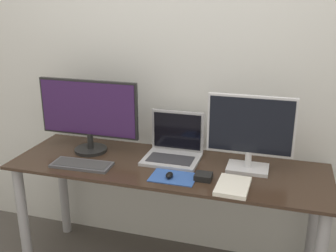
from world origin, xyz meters
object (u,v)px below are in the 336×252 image
object	(u,v)px
book	(233,186)
power_brick	(203,177)
monitor_right	(250,132)
monitor_left	(89,113)
keyboard	(82,165)
mouse	(169,175)
laptop	(174,147)

from	to	relation	value
book	power_brick	bearing A→B (deg)	161.53
monitor_right	monitor_left	bearing A→B (deg)	180.00
book	monitor_right	bearing A→B (deg)	78.81
monitor_right	power_brick	world-z (taller)	monitor_right
monitor_left	book	size ratio (longest dim) A/B	2.69
keyboard	mouse	bearing A→B (deg)	-1.31
monitor_left	keyboard	bearing A→B (deg)	-75.91
monitor_left	monitor_right	distance (m)	0.96
monitor_right	laptop	distance (m)	0.47
power_brick	book	bearing A→B (deg)	-18.47
monitor_right	power_brick	distance (m)	0.35
monitor_right	book	world-z (taller)	monitor_right
monitor_left	mouse	bearing A→B (deg)	-21.91
keyboard	monitor_right	bearing A→B (deg)	13.65
book	laptop	bearing A→B (deg)	143.05
laptop	keyboard	size ratio (longest dim) A/B	0.92
book	power_brick	distance (m)	0.17
monitor_left	laptop	distance (m)	0.55
monitor_left	book	xyz separation A→B (m)	(0.91, -0.24, -0.23)
keyboard	power_brick	distance (m)	0.69
book	monitor_left	bearing A→B (deg)	165.05
mouse	book	world-z (taller)	mouse
monitor_right	keyboard	distance (m)	0.95
monitor_left	power_brick	bearing A→B (deg)	-14.17
monitor_right	laptop	bearing A→B (deg)	173.40
monitor_left	laptop	bearing A→B (deg)	5.57
keyboard	laptop	bearing A→B (deg)	30.18
mouse	monitor_left	bearing A→B (deg)	158.09
monitor_left	mouse	world-z (taller)	monitor_left
monitor_left	keyboard	xyz separation A→B (m)	(0.06, -0.22, -0.24)
monitor_left	keyboard	world-z (taller)	monitor_left
monitor_left	laptop	xyz separation A→B (m)	(0.52, 0.05, -0.18)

